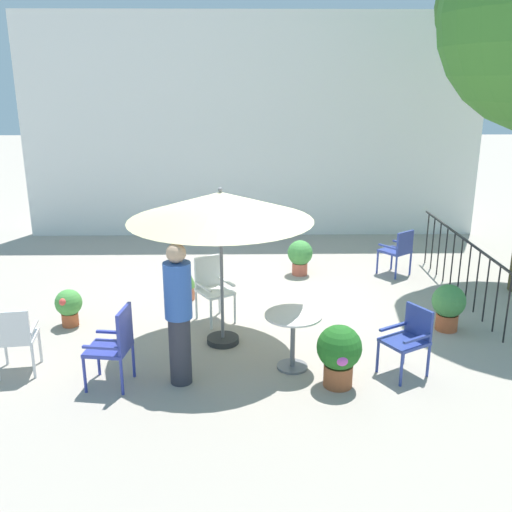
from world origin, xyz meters
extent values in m
plane|color=#A89C8F|center=(0.00, 0.00, 0.00)|extent=(60.00, 60.00, 0.00)
cube|color=white|center=(0.00, 4.67, 2.44)|extent=(10.25, 0.30, 4.89)
cube|color=black|center=(3.38, 0.00, 1.00)|extent=(0.03, 5.03, 0.03)
cylinder|color=black|center=(3.38, -1.26, 0.50)|extent=(0.02, 0.02, 1.00)
cylinder|color=black|center=(3.38, -0.90, 0.50)|extent=(0.02, 0.02, 1.00)
cylinder|color=black|center=(3.38, -0.54, 0.50)|extent=(0.02, 0.02, 1.00)
cylinder|color=black|center=(3.38, -0.18, 0.50)|extent=(0.02, 0.02, 1.00)
cylinder|color=black|center=(3.38, 0.18, 0.50)|extent=(0.02, 0.02, 1.00)
cylinder|color=black|center=(3.38, 0.54, 0.50)|extent=(0.02, 0.02, 1.00)
cylinder|color=black|center=(3.38, 0.90, 0.50)|extent=(0.02, 0.02, 1.00)
cylinder|color=black|center=(3.38, 1.26, 0.50)|extent=(0.02, 0.02, 1.00)
cylinder|color=black|center=(3.38, 1.62, 0.50)|extent=(0.02, 0.02, 1.00)
cylinder|color=black|center=(3.38, 1.97, 0.50)|extent=(0.02, 0.02, 1.00)
cylinder|color=black|center=(3.38, 2.33, 0.50)|extent=(0.02, 0.02, 1.00)
sphere|color=#3F712A|center=(3.84, 1.31, 4.59)|extent=(1.95, 1.95, 1.95)
cylinder|color=#2D2D2D|center=(-0.48, -1.19, 0.04)|extent=(0.44, 0.44, 0.08)
cylinder|color=slate|center=(-0.48, -1.19, 1.05)|extent=(0.04, 0.04, 2.10)
cone|color=beige|center=(-0.48, -1.19, 1.92)|extent=(2.42, 2.42, 0.37)
sphere|color=slate|center=(-0.48, -1.19, 2.13)|extent=(0.06, 0.06, 0.06)
cylinder|color=silver|center=(0.42, -1.92, 0.71)|extent=(0.71, 0.71, 0.02)
cylinder|color=slate|center=(0.42, -1.92, 0.35)|extent=(0.06, 0.06, 0.70)
cylinder|color=slate|center=(0.42, -1.92, 0.01)|extent=(0.39, 0.39, 0.03)
cube|color=white|center=(-0.62, -0.44, 0.47)|extent=(0.63, 0.65, 0.04)
cube|color=white|center=(-0.74, -0.25, 0.72)|extent=(0.37, 0.26, 0.47)
cube|color=white|center=(-0.79, -0.55, 0.59)|extent=(0.27, 0.40, 0.03)
cube|color=white|center=(-0.45, -0.34, 0.59)|extent=(0.27, 0.40, 0.03)
cylinder|color=white|center=(-0.67, -0.75, 0.22)|extent=(0.04, 0.04, 0.45)
cylinder|color=white|center=(-0.33, -0.53, 0.22)|extent=(0.04, 0.04, 0.45)
cylinder|color=white|center=(-0.91, -0.36, 0.22)|extent=(0.04, 0.04, 0.45)
cylinder|color=white|center=(-0.57, -0.14, 0.22)|extent=(0.04, 0.04, 0.45)
cube|color=silver|center=(-2.97, -1.95, 0.46)|extent=(0.51, 0.51, 0.04)
cube|color=silver|center=(-2.94, -2.15, 0.68)|extent=(0.43, 0.10, 0.40)
cube|color=silver|center=(-2.76, -1.92, 0.58)|extent=(0.10, 0.41, 0.03)
cylinder|color=silver|center=(-2.79, -1.71, 0.22)|extent=(0.04, 0.04, 0.44)
cylinder|color=silver|center=(-3.20, -1.77, 0.22)|extent=(0.04, 0.04, 0.44)
cylinder|color=silver|center=(-2.73, -2.12, 0.22)|extent=(0.04, 0.04, 0.44)
cube|color=#304195|center=(2.59, 1.67, 0.45)|extent=(0.64, 0.65, 0.04)
cube|color=#304195|center=(2.72, 1.50, 0.66)|extent=(0.37, 0.29, 0.40)
cube|color=#304195|center=(2.75, 1.79, 0.57)|extent=(0.29, 0.36, 0.03)
cube|color=#304195|center=(2.42, 1.54, 0.57)|extent=(0.29, 0.36, 0.03)
cylinder|color=#304195|center=(2.62, 1.96, 0.21)|extent=(0.04, 0.04, 0.43)
cylinder|color=#304195|center=(2.29, 1.71, 0.21)|extent=(0.04, 0.04, 0.43)
cylinder|color=#304195|center=(2.88, 1.62, 0.21)|extent=(0.04, 0.04, 0.43)
cylinder|color=#304195|center=(2.55, 1.37, 0.21)|extent=(0.04, 0.04, 0.43)
cube|color=#2E4090|center=(1.75, -2.11, 0.44)|extent=(0.64, 0.62, 0.04)
cube|color=#2E4090|center=(1.95, -1.99, 0.65)|extent=(0.24, 0.38, 0.39)
cube|color=#2E4090|center=(1.65, -1.94, 0.56)|extent=(0.40, 0.25, 0.03)
cube|color=#2E4090|center=(1.85, -2.28, 0.56)|extent=(0.40, 0.25, 0.03)
cylinder|color=#2E4090|center=(1.46, -2.05, 0.21)|extent=(0.04, 0.04, 0.42)
cylinder|color=#2E4090|center=(1.66, -2.39, 0.21)|extent=(0.04, 0.04, 0.42)
cylinder|color=#2E4090|center=(1.85, -1.82, 0.21)|extent=(0.04, 0.04, 0.42)
cylinder|color=#2E4090|center=(2.05, -2.17, 0.21)|extent=(0.04, 0.04, 0.42)
cube|color=#333E9C|center=(-1.77, -2.30, 0.46)|extent=(0.53, 0.51, 0.04)
cube|color=#333E9C|center=(-1.56, -2.32, 0.73)|extent=(0.10, 0.43, 0.50)
cube|color=#333E9C|center=(-1.75, -2.09, 0.58)|extent=(0.43, 0.10, 0.03)
cube|color=#333E9C|center=(-1.80, -2.50, 0.58)|extent=(0.43, 0.10, 0.03)
cylinder|color=#333E9C|center=(-1.96, -2.06, 0.22)|extent=(0.04, 0.04, 0.44)
cylinder|color=#333E9C|center=(-2.02, -2.47, 0.22)|extent=(0.04, 0.04, 0.44)
cylinder|color=#333E9C|center=(-1.53, -2.12, 0.22)|extent=(0.04, 0.04, 0.44)
cylinder|color=#333E9C|center=(-1.58, -2.53, 0.22)|extent=(0.04, 0.04, 0.44)
cylinder|color=#BD6748|center=(-1.19, 0.47, 0.11)|extent=(0.36, 0.36, 0.22)
cylinder|color=#382819|center=(-1.19, 0.47, 0.21)|extent=(0.32, 0.32, 0.02)
cone|color=#467A35|center=(-1.19, 0.47, 0.48)|extent=(0.40, 0.40, 0.50)
cylinder|color=#C76149|center=(0.84, 1.67, 0.11)|extent=(0.28, 0.28, 0.22)
cylinder|color=#382819|center=(0.84, 1.67, 0.21)|extent=(0.25, 0.25, 0.02)
sphere|color=#459142|center=(0.84, 1.67, 0.42)|extent=(0.46, 0.46, 0.46)
sphere|color=gold|center=(0.78, 1.54, 0.46)|extent=(0.09, 0.09, 0.09)
sphere|color=gold|center=(0.92, 1.78, 0.42)|extent=(0.12, 0.12, 0.12)
sphere|color=gold|center=(0.96, 1.79, 0.48)|extent=(0.12, 0.12, 0.12)
sphere|color=gold|center=(0.94, 1.59, 0.47)|extent=(0.11, 0.11, 0.11)
cylinder|color=#BA5933|center=(2.74, -0.81, 0.12)|extent=(0.31, 0.31, 0.24)
cylinder|color=#382819|center=(2.74, -0.81, 0.23)|extent=(0.27, 0.27, 0.02)
sphere|color=#458A44|center=(2.74, -0.81, 0.44)|extent=(0.48, 0.48, 0.48)
sphere|color=#DE385E|center=(2.61, -0.77, 0.40)|extent=(0.11, 0.11, 0.11)
sphere|color=#DE385E|center=(2.62, -0.73, 0.48)|extent=(0.10, 0.10, 0.10)
sphere|color=#DE385E|center=(2.60, -0.85, 0.42)|extent=(0.09, 0.09, 0.09)
sphere|color=#DE385E|center=(2.83, -0.68, 0.52)|extent=(0.14, 0.14, 0.14)
cylinder|color=#BE5932|center=(-2.75, -0.57, 0.10)|extent=(0.24, 0.24, 0.19)
cylinder|color=#382819|center=(-2.75, -0.57, 0.18)|extent=(0.21, 0.21, 0.02)
sphere|color=#4B9842|center=(-2.75, -0.57, 0.36)|extent=(0.39, 0.39, 0.39)
sphere|color=#E3483E|center=(-2.70, -0.69, 0.42)|extent=(0.08, 0.08, 0.08)
sphere|color=#E3483E|center=(-2.79, -0.43, 0.38)|extent=(0.11, 0.11, 0.11)
sphere|color=#E3483E|center=(-2.78, -0.72, 0.43)|extent=(0.12, 0.12, 0.12)
sphere|color=#E3483E|center=(-2.67, -0.48, 0.33)|extent=(0.09, 0.09, 0.09)
cylinder|color=#98522F|center=(0.92, -2.37, 0.14)|extent=(0.34, 0.34, 0.27)
cylinder|color=#382819|center=(0.92, -2.37, 0.26)|extent=(0.30, 0.30, 0.02)
sphere|color=#216520|center=(0.92, -2.37, 0.50)|extent=(0.53, 0.53, 0.53)
sphere|color=#C14EAF|center=(0.74, -2.30, 0.54)|extent=(0.11, 0.11, 0.11)
sphere|color=#C14EAF|center=(0.94, -2.15, 0.62)|extent=(0.14, 0.14, 0.14)
sphere|color=#C14EAF|center=(1.08, -2.27, 0.54)|extent=(0.13, 0.13, 0.13)
sphere|color=#C14EAF|center=(0.92, -2.58, 0.45)|extent=(0.15, 0.15, 0.15)
cylinder|color=#33333D|center=(-0.94, -2.25, 0.42)|extent=(0.26, 0.26, 0.84)
cylinder|color=#335CB2|center=(-0.94, -2.25, 1.17)|extent=(0.44, 0.44, 0.66)
sphere|color=tan|center=(-0.94, -2.25, 1.62)|extent=(0.23, 0.23, 0.23)
camera|label=1|loc=(-0.15, -8.35, 3.46)|focal=39.97mm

